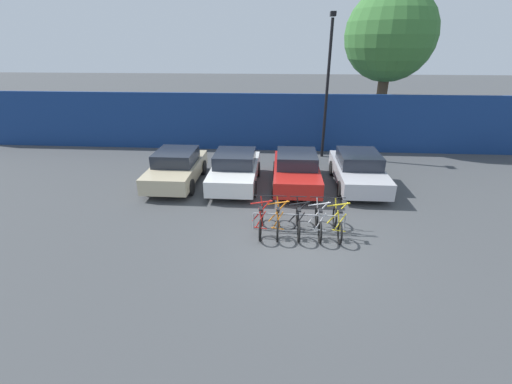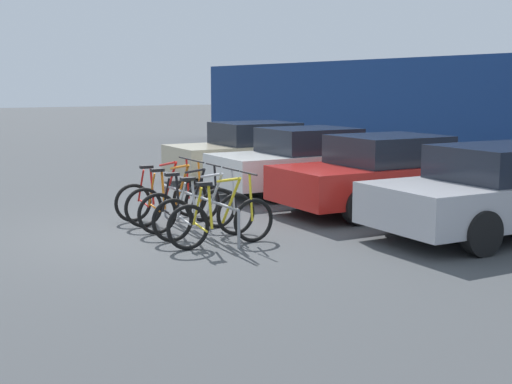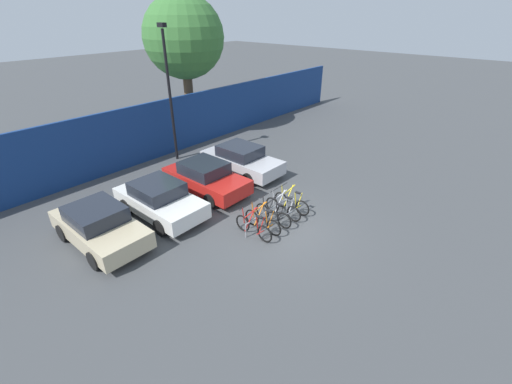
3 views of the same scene
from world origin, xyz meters
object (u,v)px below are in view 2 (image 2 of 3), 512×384
object	(u,v)px
bicycle_silver	(205,214)
car_beige	(252,151)
bicycle_black	(189,208)
car_white	(305,161)
bicycle_orange	(174,202)
bicycle_red	(162,198)
bicycle_yellow	(222,220)
car_silver	(499,191)
car_red	(384,174)
bike_rack	(198,201)

from	to	relation	value
bicycle_silver	car_beige	size ratio (longest dim) A/B	0.43
bicycle_black	car_white	xyz separation A→B (m)	(-2.43, 3.77, 0.31)
bicycle_black	bicycle_orange	bearing A→B (deg)	176.93
bicycle_red	bicycle_black	size ratio (longest dim) A/B	1.00
bicycle_yellow	car_silver	bearing A→B (deg)	74.17
bicycle_red	bicycle_silver	size ratio (longest dim) A/B	1.00
bicycle_black	car_beige	bearing A→B (deg)	139.02
car_silver	car_red	bearing A→B (deg)	-175.61
bicycle_red	bicycle_yellow	size ratio (longest dim) A/B	1.00
bicycle_red	bicycle_black	distance (m)	1.14
bicycle_silver	car_red	bearing A→B (deg)	95.45
bike_rack	car_beige	xyz separation A→B (m)	(-4.92, 3.66, 0.22)
bicycle_red	bicycle_yellow	distance (m)	2.34
bike_rack	bicycle_yellow	size ratio (longest dim) A/B	1.69
bicycle_red	car_red	xyz separation A→B (m)	(1.22, 3.88, 0.31)
bike_rack	bicycle_silver	bearing A→B (deg)	-14.08
car_white	bicycle_yellow	bearing A→B (deg)	-46.04
bike_rack	car_beige	bearing A→B (deg)	143.36
bike_rack	bicycle_black	xyz separation A→B (m)	(-0.03, -0.15, -0.10)
bike_rack	car_red	bearing A→B (deg)	89.27
bicycle_red	bicycle_silver	distance (m)	1.76
bicycle_black	car_silver	bearing A→B (deg)	54.32
bicycle_black	car_red	size ratio (longest dim) A/B	0.42
bike_rack	bicycle_black	world-z (taller)	bicycle_black
bicycle_yellow	bicycle_black	bearing A→B (deg)	-176.80
bicycle_orange	bicycle_yellow	size ratio (longest dim) A/B	1.00
bicycle_yellow	car_red	distance (m)	4.05
bicycle_yellow	car_silver	size ratio (longest dim) A/B	0.41
bicycle_black	bicycle_silver	size ratio (longest dim) A/B	1.00
bike_rack	bicycle_silver	world-z (taller)	bicycle_silver
bicycle_black	car_beige	size ratio (longest dim) A/B	0.43
car_red	car_white	bearing A→B (deg)	-177.49
bicycle_orange	car_white	distance (m)	4.19
car_beige	car_silver	distance (m)	7.50
car_silver	bike_rack	bearing A→B (deg)	-123.29
bicycle_silver	bike_rack	bearing A→B (deg)	163.36
bicycle_red	bicycle_silver	xyz separation A→B (m)	(1.76, 0.00, 0.00)
bicycle_black	bicycle_yellow	distance (m)	1.20
bicycle_black	car_red	distance (m)	3.89
bicycle_red	bicycle_orange	distance (m)	0.52
car_white	bike_rack	bearing A→B (deg)	-55.77
bicycle_orange	bicycle_silver	distance (m)	1.25
bicycle_black	car_white	size ratio (longest dim) A/B	0.43
bicycle_black	car_silver	size ratio (longest dim) A/B	0.41
bicycle_orange	bicycle_silver	world-z (taller)	same
bicycle_red	car_white	bearing A→B (deg)	112.50
bicycle_red	car_beige	world-z (taller)	car_beige
bicycle_yellow	car_white	distance (m)	5.24
car_beige	car_red	world-z (taller)	same
bicycle_yellow	bicycle_red	bearing A→B (deg)	-176.80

